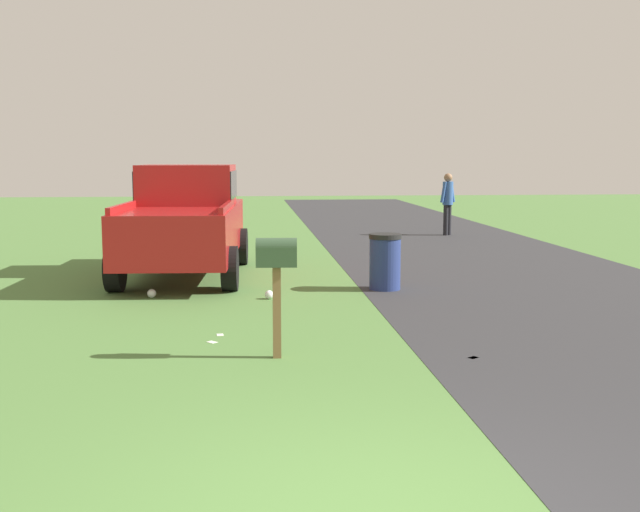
{
  "coord_description": "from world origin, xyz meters",
  "views": [
    {
      "loc": [
        -4.35,
        0.82,
        2.25
      ],
      "look_at": [
        3.37,
        0.1,
        1.25
      ],
      "focal_mm": 43.35,
      "sensor_mm": 36.0,
      "label": 1
    }
  ],
  "objects_px": {
    "trash_bin": "(385,262)",
    "pedestrian": "(448,199)",
    "mailbox": "(277,263)",
    "pickup_truck": "(185,218)"
  },
  "relations": [
    {
      "from": "trash_bin",
      "to": "pedestrian",
      "type": "distance_m",
      "value": 9.5
    },
    {
      "from": "pickup_truck",
      "to": "trash_bin",
      "type": "height_order",
      "value": "pickup_truck"
    },
    {
      "from": "pedestrian",
      "to": "pickup_truck",
      "type": "bearing_deg",
      "value": 98.67
    },
    {
      "from": "mailbox",
      "to": "trash_bin",
      "type": "relative_size",
      "value": 1.43
    },
    {
      "from": "trash_bin",
      "to": "pedestrian",
      "type": "relative_size",
      "value": 0.54
    },
    {
      "from": "pickup_truck",
      "to": "pedestrian",
      "type": "distance_m",
      "value": 9.76
    },
    {
      "from": "mailbox",
      "to": "trash_bin",
      "type": "bearing_deg",
      "value": -21.7
    },
    {
      "from": "trash_bin",
      "to": "pedestrian",
      "type": "bearing_deg",
      "value": -21.0
    },
    {
      "from": "mailbox",
      "to": "pedestrian",
      "type": "xyz_separation_m",
      "value": [
        13.18,
        -5.4,
        -0.04
      ]
    },
    {
      "from": "mailbox",
      "to": "pickup_truck",
      "type": "xyz_separation_m",
      "value": [
        6.26,
        1.49,
        0.03
      ]
    }
  ]
}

